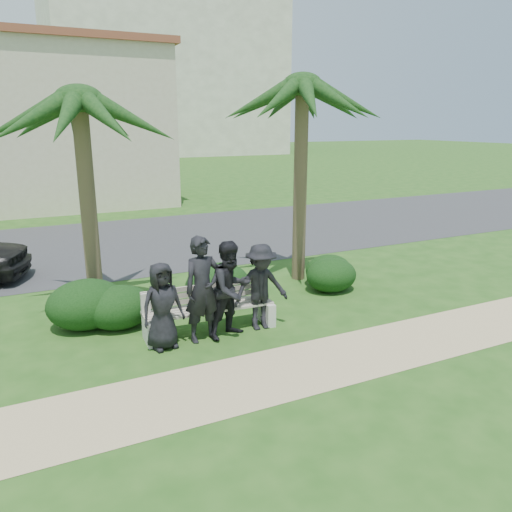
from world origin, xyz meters
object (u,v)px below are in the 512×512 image
object	(u,v)px
man_b	(203,289)
palm_right	(302,87)
palm_left	(79,102)
man_d	(261,287)
park_bench	(210,312)
man_c	(231,289)
man_a	(162,306)

from	to	relation	value
man_b	palm_right	size ratio (longest dim) A/B	0.35
palm_left	man_d	bearing A→B (deg)	-43.15
park_bench	man_c	world-z (taller)	man_c
palm_left	palm_right	size ratio (longest dim) A/B	0.93
man_c	palm_left	bearing A→B (deg)	109.23
palm_right	palm_left	bearing A→B (deg)	179.21
man_b	palm_right	xyz separation A→B (m)	(3.38, 2.41, 3.59)
man_a	man_c	size ratio (longest dim) A/B	0.86
man_b	palm_right	world-z (taller)	palm_right
man_d	palm_right	distance (m)	4.96
man_b	palm_right	bearing A→B (deg)	29.67
man_a	palm_left	world-z (taller)	palm_left
park_bench	man_d	xyz separation A→B (m)	(0.92, -0.27, 0.44)
man_d	palm_left	size ratio (longest dim) A/B	0.32
park_bench	man_a	bearing A→B (deg)	-160.76
man_d	palm_left	distance (m)	4.90
palm_left	palm_right	bearing A→B (deg)	-0.79
man_a	man_c	distance (m)	1.26
man_b	man_c	world-z (taller)	man_b
park_bench	man_a	xyz separation A→B (m)	(-0.96, -0.29, 0.38)
park_bench	palm_right	world-z (taller)	palm_right
palm_left	palm_right	distance (m)	4.88
man_b	palm_left	xyz separation A→B (m)	(-1.48, 2.48, 3.20)
man_b	palm_right	distance (m)	5.49
park_bench	man_c	xyz separation A→B (m)	(0.29, -0.34, 0.51)
palm_left	man_a	bearing A→B (deg)	-73.24
man_a	palm_left	distance (m)	4.27
man_a	palm_left	bearing A→B (deg)	97.36
man_a	palm_right	world-z (taller)	palm_right
man_c	man_d	xyz separation A→B (m)	(0.63, 0.07, -0.07)
palm_right	park_bench	bearing A→B (deg)	-146.11
man_b	man_d	distance (m)	1.15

